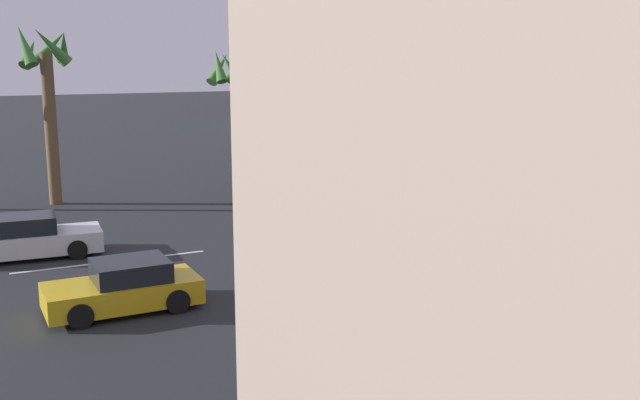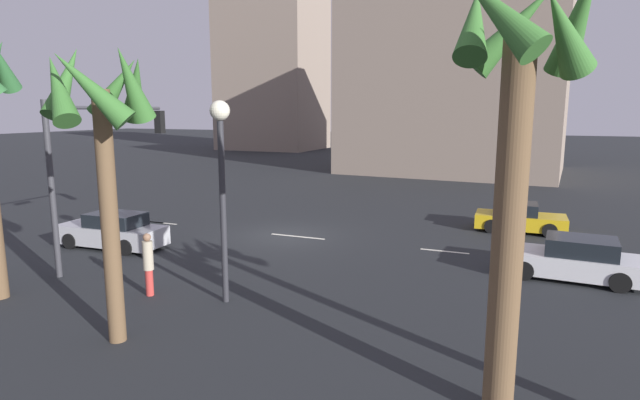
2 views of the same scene
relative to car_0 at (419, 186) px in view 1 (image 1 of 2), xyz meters
The scene contains 16 objects.
ground_plane 7.25m from the car_0, 141.46° to the right, with size 220.00×220.00×0.00m, color #232628.
lane_stripe_1 17.33m from the car_0, 164.95° to the right, with size 2.35×0.14×0.01m, color silver.
lane_stripe_2 13.48m from the car_0, 160.49° to the right, with size 1.91×0.14×0.01m, color silver.
lane_stripe_3 7.73m from the car_0, 144.26° to the right, with size 2.59×0.14×0.01m, color silver.
lane_stripe_4 4.82m from the car_0, 70.27° to the right, with size 2.57×0.14×0.01m, color silver.
lane_stripe_5 5.06m from the car_0, 63.73° to the right, with size 2.20×0.14×0.01m, color silver.
car_0 is the anchor object (origin of this frame).
car_1 17.95m from the car_0, 148.59° to the right, with size 3.98×1.99×1.34m.
car_2 17.36m from the car_0, behind, with size 4.56×2.12×1.42m.
traffic_signal 3.86m from the car_0, 125.71° to the left, with size 0.45×6.10×5.88m.
streetlamp 9.02m from the car_0, 155.50° to the left, with size 0.56×0.56×5.81m.
pedestrian_0 4.78m from the car_0, 78.92° to the left, with size 0.44×0.44×1.84m.
pedestrian_1 6.49m from the car_0, 143.07° to the left, with size 0.34×0.34×1.93m.
palm_tree_0 7.60m from the car_0, 100.87° to the left, with size 2.48×2.51×7.74m.
palm_tree_1 17.28m from the car_0, 157.50° to the left, with size 2.61×2.73×7.99m.
palm_tree_3 10.51m from the car_0, 134.40° to the left, with size 2.66×2.76×7.10m.
Camera 1 is at (-13.09, -23.78, 6.60)m, focal length 41.40 mm.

